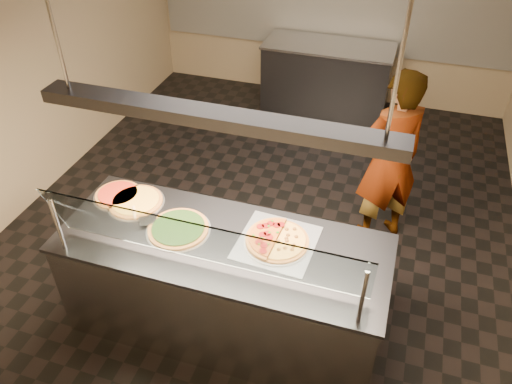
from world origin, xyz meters
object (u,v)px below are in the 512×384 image
(pizza_cheese, at_px, (136,201))
(pizza_tomato, at_px, (118,194))
(worker, at_px, (390,160))
(prep_table, at_px, (326,77))
(serving_counter, at_px, (224,285))
(heat_lamp_housing, at_px, (215,117))
(half_pizza_pepperoni, at_px, (263,236))
(sneeze_guard, at_px, (200,244))
(pizza_spinach, at_px, (179,228))
(half_pizza_sausage, at_px, (292,243))
(pizza_spatula, at_px, (140,215))
(perforated_tray, at_px, (277,242))

(pizza_cheese, bearing_deg, pizza_tomato, 168.63)
(worker, bearing_deg, prep_table, -102.30)
(serving_counter, distance_m, heat_lamp_housing, 1.48)
(half_pizza_pepperoni, bearing_deg, prep_table, 94.01)
(pizza_cheese, xyz_separation_m, worker, (1.85, 1.31, -0.07))
(sneeze_guard, height_order, pizza_spinach, sneeze_guard)
(half_pizza_sausage, bearing_deg, pizza_spatula, -176.97)
(half_pizza_sausage, xyz_separation_m, prep_table, (-0.49, 3.84, -0.49))
(serving_counter, distance_m, half_pizza_pepperoni, 0.58)
(pizza_spinach, bearing_deg, perforated_tray, 7.41)
(worker, distance_m, heat_lamp_housing, 2.14)
(serving_counter, bearing_deg, pizza_tomato, 165.83)
(prep_table, bearing_deg, perforated_tray, -84.39)
(pizza_cheese, bearing_deg, perforated_tray, -4.57)
(pizza_cheese, xyz_separation_m, heat_lamp_housing, (0.81, -0.21, 1.01))
(half_pizza_sausage, distance_m, pizza_spinach, 0.85)
(half_pizza_pepperoni, bearing_deg, perforated_tray, -0.36)
(half_pizza_sausage, relative_size, pizza_cheese, 1.03)
(sneeze_guard, bearing_deg, half_pizza_sausage, 43.39)
(serving_counter, relative_size, sneeze_guard, 1.11)
(half_pizza_pepperoni, xyz_separation_m, prep_table, (-0.27, 3.84, -0.50))
(perforated_tray, height_order, pizza_tomato, pizza_tomato)
(perforated_tray, height_order, pizza_cheese, pizza_cheese)
(half_pizza_sausage, xyz_separation_m, pizza_spatula, (-1.17, -0.06, 0.00))
(serving_counter, bearing_deg, worker, 55.63)
(pizza_spinach, xyz_separation_m, worker, (1.39, 1.50, -0.07))
(pizza_spinach, distance_m, heat_lamp_housing, 1.06)
(half_pizza_sausage, relative_size, pizza_spatula, 1.69)
(half_pizza_sausage, distance_m, prep_table, 3.90)
(prep_table, bearing_deg, worker, -66.78)
(serving_counter, bearing_deg, prep_table, 89.96)
(serving_counter, height_order, worker, worker)
(pizza_spatula, relative_size, heat_lamp_housing, 0.12)
(pizza_spatula, distance_m, prep_table, 3.99)
(half_pizza_sausage, xyz_separation_m, worker, (0.55, 1.41, -0.08))
(pizza_spinach, xyz_separation_m, pizza_cheese, (-0.46, 0.19, -0.00))
(perforated_tray, relative_size, pizza_spatula, 2.10)
(pizza_spinach, bearing_deg, serving_counter, -3.80)
(half_pizza_sausage, bearing_deg, perforated_tray, -179.58)
(half_pizza_pepperoni, height_order, half_pizza_sausage, half_pizza_pepperoni)
(pizza_tomato, bearing_deg, perforated_tray, -5.49)
(pizza_spinach, bearing_deg, pizza_tomato, 160.49)
(pizza_spinach, bearing_deg, prep_table, 84.86)
(pizza_spatula, relative_size, worker, 0.16)
(sneeze_guard, bearing_deg, pizza_cheese, 145.42)
(serving_counter, distance_m, worker, 1.90)
(perforated_tray, xyz_separation_m, prep_table, (-0.38, 3.84, -0.47))
(half_pizza_sausage, xyz_separation_m, pizza_cheese, (-1.30, 0.09, -0.01))
(heat_lamp_housing, bearing_deg, pizza_cheese, 165.21)
(half_pizza_sausage, bearing_deg, pizza_tomato, 174.95)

